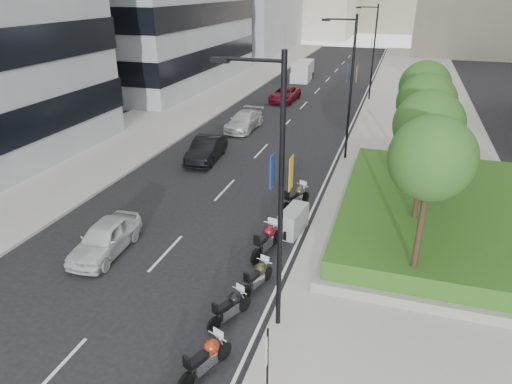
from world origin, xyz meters
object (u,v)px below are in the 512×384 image
at_px(lamp_post_1, 349,82).
at_px(delivery_van, 302,72).
at_px(car_d, 285,94).
at_px(lamp_post_2, 372,48).
at_px(motorcycle_3, 257,277).
at_px(car_c, 244,121).
at_px(motorcycle_4, 266,240).
at_px(motorcycle_5, 293,221).
at_px(motorcycle_1, 206,358).
at_px(parking_sign, 267,360).
at_px(motorcycle_6, 296,197).
at_px(car_b, 206,149).
at_px(motorcycle_2, 230,307).
at_px(lamp_post_0, 276,188).
at_px(car_a, 105,238).

xyz_separation_m(lamp_post_1, delivery_van, (-8.53, 26.46, -4.04)).
distance_m(car_d, delivery_van, 11.37).
bearing_deg(lamp_post_2, motorcycle_3, -91.95).
relative_size(car_c, car_d, 0.99).
distance_m(motorcycle_4, motorcycle_5, 2.23).
xyz_separation_m(lamp_post_1, motorcycle_1, (-1.31, -19.61, -4.49)).
height_order(parking_sign, motorcycle_6, parking_sign).
bearing_deg(parking_sign, car_b, 118.17).
height_order(car_c, car_d, car_c).
bearing_deg(parking_sign, motorcycle_2, 127.23).
distance_m(lamp_post_2, motorcycle_3, 33.54).
xyz_separation_m(lamp_post_0, motorcycle_5, (-0.85, 6.44, -4.47)).
bearing_deg(lamp_post_2, motorcycle_2, -92.39).
height_order(motorcycle_4, car_b, car_b).
height_order(lamp_post_2, delivery_van, lamp_post_2).
relative_size(lamp_post_2, car_d, 1.83).
bearing_deg(motorcycle_5, lamp_post_1, 3.60).
bearing_deg(car_a, car_d, 86.02).
height_order(motorcycle_1, car_a, car_a).
xyz_separation_m(lamp_post_2, motorcycle_1, (-1.31, -37.61, -4.49)).
xyz_separation_m(parking_sign, car_a, (-8.74, 5.29, -0.75)).
height_order(lamp_post_2, motorcycle_5, lamp_post_2).
bearing_deg(motorcycle_4, car_b, 46.45).
height_order(motorcycle_5, motorcycle_6, motorcycle_5).
xyz_separation_m(car_a, car_c, (-0.38, 19.31, 0.00)).
relative_size(lamp_post_0, parking_sign, 3.60).
height_order(lamp_post_0, motorcycle_3, lamp_post_0).
bearing_deg(car_c, car_a, -86.86).
xyz_separation_m(motorcycle_6, car_a, (-6.79, -6.65, 0.09)).
height_order(lamp_post_2, motorcycle_4, lamp_post_2).
distance_m(motorcycle_3, motorcycle_6, 7.15).
relative_size(lamp_post_1, car_a, 2.18).
bearing_deg(motorcycle_6, car_d, 39.11).
bearing_deg(delivery_van, motorcycle_5, -81.35).
xyz_separation_m(lamp_post_2, motorcycle_4, (-1.54, -30.68, -4.43)).
distance_m(motorcycle_6, delivery_van, 35.27).
bearing_deg(motorcycle_4, lamp_post_1, 4.14).
bearing_deg(lamp_post_1, car_d, 117.39).
bearing_deg(motorcycle_1, lamp_post_0, -5.20).
xyz_separation_m(lamp_post_2, car_d, (-7.83, -2.88, -4.38)).
xyz_separation_m(lamp_post_0, lamp_post_1, (0.00, 17.00, 0.00)).
height_order(motorcycle_2, delivery_van, delivery_van).
xyz_separation_m(motorcycle_2, motorcycle_3, (0.34, 1.99, 0.00)).
height_order(lamp_post_0, car_a, lamp_post_0).
distance_m(lamp_post_1, car_c, 10.58).
height_order(lamp_post_2, motorcycle_1, lamp_post_2).
relative_size(lamp_post_0, car_a, 2.18).
xyz_separation_m(lamp_post_1, motorcycle_2, (-1.47, -17.20, -4.53)).
bearing_deg(delivery_van, lamp_post_0, -81.96).
height_order(lamp_post_2, car_c, lamp_post_2).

